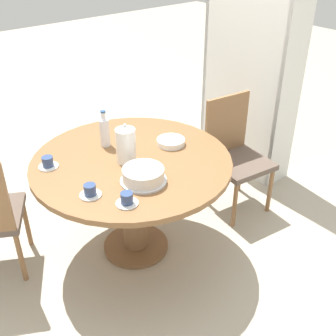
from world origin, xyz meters
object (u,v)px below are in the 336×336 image
object	(u,v)px
water_bottle	(105,132)
cake_main	(143,175)
cup_a	(127,200)
coffee_pot	(126,144)
cup_b	(90,191)
chair_a	(235,153)
bookshelf	(249,79)
cup_c	(48,163)

from	to	relation	value
water_bottle	cake_main	xyz separation A→B (m)	(0.52, -0.07, -0.06)
cup_a	coffee_pot	bearing A→B (deg)	146.02
coffee_pot	cup_a	world-z (taller)	coffee_pot
water_bottle	cup_b	size ratio (longest dim) A/B	2.04
water_bottle	cup_a	world-z (taller)	water_bottle
chair_a	bookshelf	bearing A→B (deg)	42.85
cake_main	cup_c	world-z (taller)	cake_main
cake_main	cup_c	distance (m)	0.62
cup_c	cup_b	bearing A→B (deg)	6.15
chair_a	cup_b	distance (m)	1.38
cake_main	cup_b	xyz separation A→B (m)	(-0.07, -0.31, -0.01)
cup_c	chair_a	bearing A→B (deg)	77.89
water_bottle	cup_c	bearing A→B (deg)	-87.52
bookshelf	cup_b	distance (m)	1.96
chair_a	cake_main	distance (m)	1.09
chair_a	water_bottle	xyz separation A→B (m)	(-0.32, -0.96, 0.37)
water_bottle	cake_main	size ratio (longest dim) A/B	0.92
coffee_pot	water_bottle	world-z (taller)	coffee_pot
bookshelf	chair_a	bearing A→B (deg)	125.76
chair_a	cup_c	bearing A→B (deg)	174.98
bookshelf	cup_c	bearing A→B (deg)	92.70
coffee_pot	cup_c	world-z (taller)	coffee_pot
water_bottle	cup_c	world-z (taller)	water_bottle
chair_a	cake_main	bearing A→B (deg)	-161.69
cup_a	cake_main	bearing A→B (deg)	121.75
coffee_pot	cup_a	distance (m)	0.47
cake_main	cup_a	world-z (taller)	cake_main
coffee_pot	water_bottle	bearing A→B (deg)	177.78
cake_main	cup_c	bearing A→B (deg)	-144.35
water_bottle	cup_c	size ratio (longest dim) A/B	2.04
coffee_pot	cup_b	xyz separation A→B (m)	(0.19, -0.37, -0.09)
cup_b	cup_c	xyz separation A→B (m)	(-0.43, -0.05, 0.00)
water_bottle	cup_a	distance (m)	0.70
chair_a	cup_a	size ratio (longest dim) A/B	7.30
cake_main	cup_b	world-z (taller)	cake_main
chair_a	cup_b	bearing A→B (deg)	-167.21
water_bottle	cup_c	distance (m)	0.43
cup_b	chair_a	bearing A→B (deg)	95.70
cup_b	cup_c	bearing A→B (deg)	-173.85
chair_a	cup_c	world-z (taller)	chair_a
coffee_pot	cup_a	size ratio (longest dim) A/B	2.11
chair_a	cup_a	bearing A→B (deg)	-157.97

